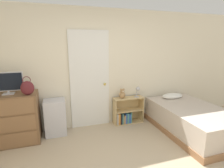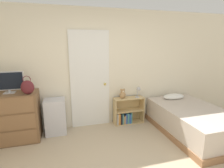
% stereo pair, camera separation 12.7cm
% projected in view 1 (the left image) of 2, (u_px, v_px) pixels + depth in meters
% --- Properties ---
extents(wall_back, '(10.00, 0.06, 2.55)m').
position_uv_depth(wall_back, '(94.00, 69.00, 3.80)').
color(wall_back, beige).
rests_on(wall_back, ground_plane).
extents(door_closed, '(0.85, 0.09, 2.10)m').
position_uv_depth(door_closed, '(90.00, 80.00, 3.78)').
color(door_closed, white).
rests_on(door_closed, ground_plane).
extents(dresser, '(0.94, 0.52, 0.94)m').
position_uv_depth(dresser, '(12.00, 119.00, 3.21)').
color(dresser, brown).
rests_on(dresser, ground_plane).
extents(tv, '(0.53, 0.16, 0.40)m').
position_uv_depth(tv, '(7.00, 83.00, 3.09)').
color(tv, '#B7B7BC').
rests_on(tv, dresser).
extents(handbag, '(0.22, 0.14, 0.33)m').
position_uv_depth(handbag, '(27.00, 88.00, 3.04)').
color(handbag, '#591E23').
rests_on(handbag, dresser).
extents(storage_bin, '(0.41, 0.35, 0.73)m').
position_uv_depth(storage_bin, '(55.00, 117.00, 3.54)').
color(storage_bin, silver).
rests_on(storage_bin, ground_plane).
extents(bookshelf, '(0.70, 0.25, 0.61)m').
position_uv_depth(bookshelf, '(126.00, 113.00, 4.09)').
color(bookshelf, tan).
rests_on(bookshelf, ground_plane).
extents(teddy_bear, '(0.15, 0.15, 0.23)m').
position_uv_depth(teddy_bear, '(122.00, 94.00, 3.95)').
color(teddy_bear, tan).
rests_on(teddy_bear, bookshelf).
extents(desk_lamp, '(0.12, 0.12, 0.25)m').
position_uv_depth(desk_lamp, '(138.00, 90.00, 4.01)').
color(desk_lamp, '#B2B2B7').
rests_on(desk_lamp, bookshelf).
extents(bed, '(1.19, 1.90, 0.65)m').
position_uv_depth(bed, '(191.00, 119.00, 3.67)').
color(bed, '#996B47').
rests_on(bed, ground_plane).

